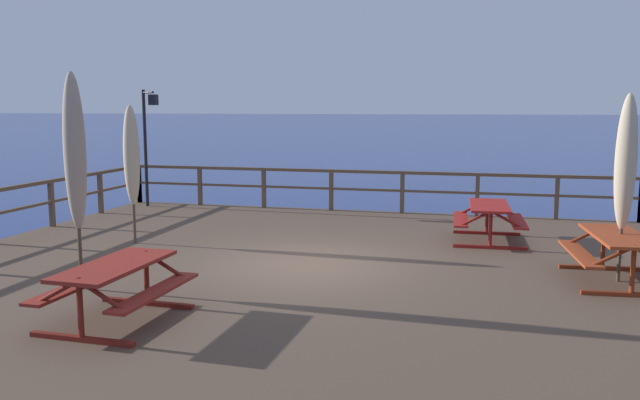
% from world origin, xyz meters
% --- Properties ---
extents(ground_plane, '(600.00, 600.00, 0.00)m').
position_xyz_m(ground_plane, '(0.00, 0.00, 0.00)').
color(ground_plane, navy).
extents(wooden_deck, '(13.56, 12.03, 0.70)m').
position_xyz_m(wooden_deck, '(0.00, 0.00, 0.35)').
color(wooden_deck, brown).
rests_on(wooden_deck, ground).
extents(railing_waterside_far, '(13.36, 0.10, 1.09)m').
position_xyz_m(railing_waterside_far, '(-0.00, 5.86, 1.45)').
color(railing_waterside_far, brown).
rests_on(railing_waterside_far, wooden_deck).
extents(picnic_table_mid_centre, '(1.56, 2.05, 0.78)m').
position_xyz_m(picnic_table_mid_centre, '(5.03, -0.01, 1.26)').
color(picnic_table_mid_centre, '#993819').
rests_on(picnic_table_mid_centre, wooden_deck).
extents(picnic_table_back_right, '(1.47, 1.88, 0.78)m').
position_xyz_m(picnic_table_back_right, '(3.10, 2.72, 1.26)').
color(picnic_table_back_right, maroon).
rests_on(picnic_table_back_right, wooden_deck).
extents(picnic_table_mid_right, '(1.45, 1.86, 0.78)m').
position_xyz_m(picnic_table_mid_right, '(-1.54, -3.62, 1.26)').
color(picnic_table_mid_right, maroon).
rests_on(picnic_table_mid_right, wooden_deck).
extents(patio_umbrella_short_back, '(0.32, 0.32, 2.95)m').
position_xyz_m(patio_umbrella_short_back, '(5.08, 0.05, 2.57)').
color(patio_umbrella_short_back, '#4C3828').
rests_on(patio_umbrella_short_back, wooden_deck).
extents(patio_umbrella_short_front, '(0.32, 0.32, 2.77)m').
position_xyz_m(patio_umbrella_short_front, '(-3.83, 0.77, 2.46)').
color(patio_umbrella_short_front, '#4C3828').
rests_on(patio_umbrella_short_front, wooden_deck).
extents(patio_umbrella_tall_mid_right, '(0.32, 0.32, 3.25)m').
position_xyz_m(patio_umbrella_tall_mid_right, '(-2.89, -2.40, 2.77)').
color(patio_umbrella_tall_mid_right, '#4C3828').
rests_on(patio_umbrella_tall_mid_right, wooden_deck).
extents(lamp_post_hooked, '(0.60, 0.45, 3.20)m').
position_xyz_m(lamp_post_hooked, '(-5.92, 5.21, 2.81)').
color(lamp_post_hooked, black).
rests_on(lamp_post_hooked, wooden_deck).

